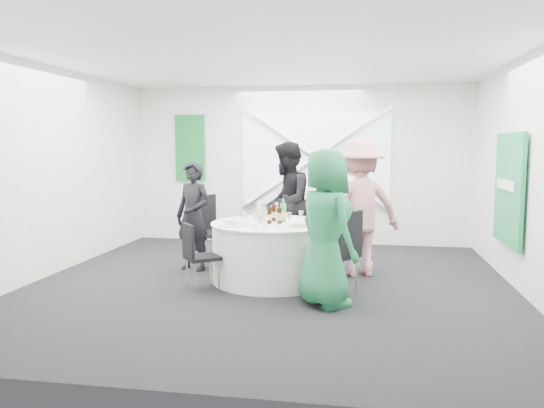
% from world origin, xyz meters
% --- Properties ---
extents(floor, '(6.00, 6.00, 0.00)m').
position_xyz_m(floor, '(0.00, 0.00, 0.00)').
color(floor, black).
rests_on(floor, ground).
extents(ceiling, '(6.00, 6.00, 0.00)m').
position_xyz_m(ceiling, '(0.00, 0.00, 2.80)').
color(ceiling, white).
rests_on(ceiling, wall_back).
extents(wall_back, '(6.00, 0.00, 6.00)m').
position_xyz_m(wall_back, '(0.00, 3.00, 1.40)').
color(wall_back, silver).
rests_on(wall_back, floor).
extents(wall_front, '(6.00, 0.00, 6.00)m').
position_xyz_m(wall_front, '(0.00, -3.00, 1.40)').
color(wall_front, silver).
rests_on(wall_front, floor).
extents(wall_left, '(0.00, 6.00, 6.00)m').
position_xyz_m(wall_left, '(-3.00, 0.00, 1.40)').
color(wall_left, silver).
rests_on(wall_left, floor).
extents(wall_right, '(0.00, 6.00, 6.00)m').
position_xyz_m(wall_right, '(3.00, 0.00, 1.40)').
color(wall_right, silver).
rests_on(wall_right, floor).
extents(window_panel, '(2.60, 0.03, 1.60)m').
position_xyz_m(window_panel, '(0.30, 2.96, 1.50)').
color(window_panel, white).
rests_on(window_panel, wall_back).
extents(window_brace_a, '(2.63, 0.05, 1.84)m').
position_xyz_m(window_brace_a, '(0.30, 2.92, 1.50)').
color(window_brace_a, silver).
rests_on(window_brace_a, window_panel).
extents(window_brace_b, '(2.63, 0.05, 1.84)m').
position_xyz_m(window_brace_b, '(0.30, 2.92, 1.50)').
color(window_brace_b, silver).
rests_on(window_brace_b, window_panel).
extents(green_banner, '(0.55, 0.04, 1.20)m').
position_xyz_m(green_banner, '(-2.00, 2.95, 1.70)').
color(green_banner, '#166E2A').
rests_on(green_banner, wall_back).
extents(green_sign, '(0.05, 1.20, 1.40)m').
position_xyz_m(green_sign, '(2.94, 0.60, 1.20)').
color(green_sign, '#198D46').
rests_on(green_sign, wall_right).
extents(banquet_table, '(1.56, 1.56, 0.76)m').
position_xyz_m(banquet_table, '(0.00, 0.20, 0.38)').
color(banquet_table, silver).
rests_on(banquet_table, floor).
extents(chair_back, '(0.49, 0.50, 0.95)m').
position_xyz_m(chair_back, '(0.18, 1.27, 0.56)').
color(chair_back, black).
rests_on(chair_back, floor).
extents(chair_back_left, '(0.65, 0.65, 1.03)m').
position_xyz_m(chair_back_left, '(-1.01, 0.81, 0.61)').
color(chair_back_left, black).
rests_on(chair_back_left, floor).
extents(chair_back_right, '(0.56, 0.56, 0.89)m').
position_xyz_m(chair_back_right, '(0.97, 0.85, 0.52)').
color(chair_back_right, black).
rests_on(chair_back_right, floor).
extents(chair_front_right, '(0.64, 0.64, 1.01)m').
position_xyz_m(chair_front_right, '(0.90, -0.42, 0.59)').
color(chair_front_right, black).
rests_on(chair_front_right, floor).
extents(chair_front_left, '(0.52, 0.52, 0.82)m').
position_xyz_m(chair_front_left, '(-0.81, -0.42, 0.48)').
color(chair_front_left, black).
rests_on(chair_front_left, floor).
extents(person_man_back_left, '(0.65, 0.53, 1.52)m').
position_xyz_m(person_man_back_left, '(-1.19, 0.63, 0.76)').
color(person_man_back_left, black).
rests_on(person_man_back_left, floor).
extents(person_man_back, '(0.50, 0.89, 1.80)m').
position_xyz_m(person_man_back, '(0.03, 1.32, 0.90)').
color(person_man_back, black).
rests_on(person_man_back, floor).
extents(person_woman_pink, '(1.31, 0.99, 1.84)m').
position_xyz_m(person_woman_pink, '(1.09, 0.70, 0.92)').
color(person_woman_pink, '#C98285').
rests_on(person_woman_pink, floor).
extents(person_woman_green, '(0.95, 0.99, 1.71)m').
position_xyz_m(person_woman_green, '(0.75, -0.74, 0.86)').
color(person_woman_green, '#207745').
rests_on(person_woman_green, floor).
extents(plate_back, '(0.28, 0.28, 0.01)m').
position_xyz_m(plate_back, '(0.02, 0.71, 0.77)').
color(plate_back, white).
rests_on(plate_back, banquet_table).
extents(plate_back_left, '(0.30, 0.30, 0.01)m').
position_xyz_m(plate_back_left, '(-0.46, 0.54, 0.77)').
color(plate_back_left, white).
rests_on(plate_back_left, banquet_table).
extents(plate_back_right, '(0.28, 0.28, 0.04)m').
position_xyz_m(plate_back_right, '(0.51, 0.48, 0.78)').
color(plate_back_right, white).
rests_on(plate_back_right, banquet_table).
extents(plate_front_right, '(0.26, 0.26, 0.04)m').
position_xyz_m(plate_front_right, '(0.39, -0.10, 0.78)').
color(plate_front_right, white).
rests_on(plate_front_right, banquet_table).
extents(plate_front_left, '(0.28, 0.28, 0.01)m').
position_xyz_m(plate_front_left, '(-0.45, -0.18, 0.77)').
color(plate_front_left, white).
rests_on(plate_front_left, banquet_table).
extents(napkin, '(0.19, 0.14, 0.05)m').
position_xyz_m(napkin, '(-0.46, -0.10, 0.80)').
color(napkin, silver).
rests_on(napkin, plate_front_left).
extents(beer_bottle_a, '(0.06, 0.06, 0.25)m').
position_xyz_m(beer_bottle_a, '(-0.15, 0.22, 0.85)').
color(beer_bottle_a, '#331509').
rests_on(beer_bottle_a, banquet_table).
extents(beer_bottle_b, '(0.06, 0.06, 0.27)m').
position_xyz_m(beer_bottle_b, '(-0.00, 0.35, 0.86)').
color(beer_bottle_b, '#331509').
rests_on(beer_bottle_b, banquet_table).
extents(beer_bottle_c, '(0.06, 0.06, 0.26)m').
position_xyz_m(beer_bottle_c, '(0.10, 0.14, 0.86)').
color(beer_bottle_c, '#331509').
rests_on(beer_bottle_c, banquet_table).
extents(beer_bottle_d, '(0.06, 0.06, 0.27)m').
position_xyz_m(beer_bottle_d, '(-0.02, 0.10, 0.86)').
color(beer_bottle_d, '#331509').
rests_on(beer_bottle_d, banquet_table).
extents(green_water_bottle, '(0.08, 0.08, 0.30)m').
position_xyz_m(green_water_bottle, '(0.13, 0.26, 0.88)').
color(green_water_bottle, '#3FA558').
rests_on(green_water_bottle, banquet_table).
extents(clear_water_bottle, '(0.08, 0.08, 0.30)m').
position_xyz_m(clear_water_bottle, '(-0.15, 0.15, 0.88)').
color(clear_water_bottle, silver).
rests_on(clear_water_bottle, banquet_table).
extents(wine_glass_a, '(0.07, 0.07, 0.17)m').
position_xyz_m(wine_glass_a, '(-0.15, -0.12, 0.88)').
color(wine_glass_a, white).
rests_on(wine_glass_a, banquet_table).
extents(wine_glass_b, '(0.07, 0.07, 0.17)m').
position_xyz_m(wine_glass_b, '(0.38, 0.12, 0.88)').
color(wine_glass_b, white).
rests_on(wine_glass_b, banquet_table).
extents(wine_glass_c, '(0.07, 0.07, 0.17)m').
position_xyz_m(wine_glass_c, '(-0.35, 0.02, 0.88)').
color(wine_glass_c, white).
rests_on(wine_glass_c, banquet_table).
extents(wine_glass_d, '(0.07, 0.07, 0.17)m').
position_xyz_m(wine_glass_d, '(-0.27, -0.12, 0.88)').
color(wine_glass_d, white).
rests_on(wine_glass_d, banquet_table).
extents(wine_glass_e, '(0.07, 0.07, 0.17)m').
position_xyz_m(wine_glass_e, '(0.26, -0.07, 0.88)').
color(wine_glass_e, white).
rests_on(wine_glass_e, banquet_table).
extents(wine_glass_f, '(0.07, 0.07, 0.17)m').
position_xyz_m(wine_glass_f, '(-0.02, -0.19, 0.88)').
color(wine_glass_f, white).
rests_on(wine_glass_f, banquet_table).
extents(wine_glass_g, '(0.07, 0.07, 0.17)m').
position_xyz_m(wine_glass_g, '(0.15, -0.18, 0.88)').
color(wine_glass_g, white).
rests_on(wine_glass_g, banquet_table).
extents(fork_a, '(0.08, 0.14, 0.01)m').
position_xyz_m(fork_a, '(-0.40, 0.61, 0.76)').
color(fork_a, silver).
rests_on(fork_a, banquet_table).
extents(knife_a, '(0.08, 0.14, 0.01)m').
position_xyz_m(knife_a, '(-0.56, 0.31, 0.76)').
color(knife_a, silver).
rests_on(knife_a, banquet_table).
extents(fork_b, '(0.07, 0.14, 0.01)m').
position_xyz_m(fork_b, '(0.57, 0.27, 0.76)').
color(fork_b, silver).
rests_on(fork_b, banquet_table).
extents(knife_b, '(0.08, 0.14, 0.01)m').
position_xyz_m(knife_b, '(0.40, 0.61, 0.76)').
color(knife_b, silver).
rests_on(knife_b, banquet_table).
extents(fork_c, '(0.10, 0.13, 0.01)m').
position_xyz_m(fork_c, '(0.34, -0.26, 0.76)').
color(fork_c, silver).
rests_on(fork_c, banquet_table).
extents(knife_c, '(0.10, 0.13, 0.01)m').
position_xyz_m(knife_c, '(0.54, 0.00, 0.76)').
color(knife_c, silver).
rests_on(knife_c, banquet_table).
extents(fork_d, '(0.11, 0.13, 0.01)m').
position_xyz_m(fork_d, '(-0.53, -0.02, 0.76)').
color(fork_d, silver).
rests_on(fork_d, banquet_table).
extents(knife_d, '(0.11, 0.12, 0.01)m').
position_xyz_m(knife_d, '(-0.28, -0.30, 0.76)').
color(knife_d, silver).
rests_on(knife_d, banquet_table).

